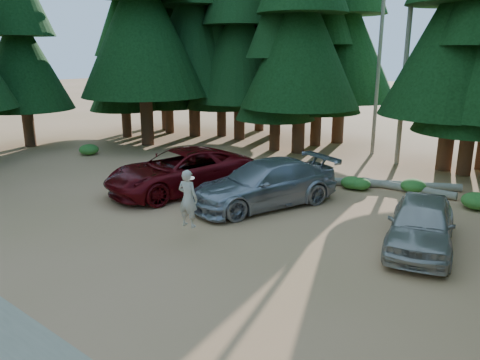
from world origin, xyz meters
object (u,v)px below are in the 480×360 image
(log_mid, at_px, (407,188))
(red_pickup, at_px, (181,171))
(silver_minivan_center, at_px, (264,184))
(log_right, at_px, (395,185))
(frisbee_player, at_px, (188,198))
(silver_minivan_right, at_px, (421,223))
(log_left, at_px, (220,172))

(log_mid, bearing_deg, red_pickup, -144.38)
(silver_minivan_center, bearing_deg, log_mid, 75.13)
(log_mid, distance_m, log_right, 0.60)
(red_pickup, relative_size, log_mid, 1.61)
(frisbee_player, bearing_deg, log_right, -117.67)
(frisbee_player, bearing_deg, log_mid, -121.15)
(red_pickup, xyz_separation_m, log_mid, (7.35, 5.81, -0.71))
(silver_minivan_center, xyz_separation_m, silver_minivan_right, (5.92, -0.30, -0.08))
(silver_minivan_center, distance_m, silver_minivan_right, 5.92)
(silver_minivan_center, bearing_deg, frisbee_player, -67.82)
(log_right, bearing_deg, log_left, 175.07)
(red_pickup, relative_size, silver_minivan_right, 1.40)
(frisbee_player, bearing_deg, log_left, -66.42)
(silver_minivan_center, height_order, silver_minivan_right, silver_minivan_center)
(silver_minivan_right, distance_m, frisbee_player, 6.96)
(silver_minivan_center, bearing_deg, silver_minivan_right, 17.18)
(red_pickup, relative_size, log_right, 1.19)
(silver_minivan_right, height_order, log_left, silver_minivan_right)
(log_right, bearing_deg, silver_minivan_right, -90.40)
(silver_minivan_right, bearing_deg, log_right, 102.22)
(silver_minivan_center, xyz_separation_m, log_left, (-4.24, 2.26, -0.68))
(silver_minivan_center, bearing_deg, log_left, 172.12)
(silver_minivan_right, xyz_separation_m, log_mid, (-2.33, 5.42, -0.60))
(red_pickup, xyz_separation_m, log_right, (6.78, 6.01, -0.70))
(red_pickup, height_order, log_left, red_pickup)
(frisbee_player, height_order, log_right, frisbee_player)
(silver_minivan_right, relative_size, log_mid, 1.15)
(silver_minivan_center, relative_size, frisbee_player, 3.25)
(red_pickup, distance_m, frisbee_player, 5.24)
(log_left, height_order, log_right, log_left)
(log_left, relative_size, log_right, 0.91)
(silver_minivan_center, xyz_separation_m, frisbee_player, (0.15, -4.15, 0.49))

